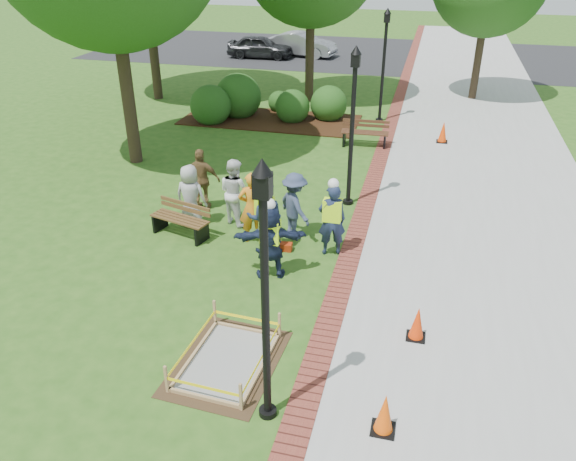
% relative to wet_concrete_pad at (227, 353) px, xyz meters
% --- Properties ---
extents(ground, '(100.00, 100.00, 0.00)m').
position_rel_wet_concrete_pad_xyz_m(ground, '(-0.23, 2.04, -0.23)').
color(ground, '#285116').
rests_on(ground, ground).
extents(sidewalk, '(6.00, 60.00, 0.02)m').
position_rel_wet_concrete_pad_xyz_m(sidewalk, '(4.77, 12.04, -0.22)').
color(sidewalk, '#9E9E99').
rests_on(sidewalk, ground).
extents(brick_edging, '(0.50, 60.00, 0.03)m').
position_rel_wet_concrete_pad_xyz_m(brick_edging, '(1.52, 12.04, -0.22)').
color(brick_edging, maroon).
rests_on(brick_edging, ground).
extents(mulch_bed, '(7.00, 3.00, 0.05)m').
position_rel_wet_concrete_pad_xyz_m(mulch_bed, '(-3.23, 14.04, -0.21)').
color(mulch_bed, '#381E0F').
rests_on(mulch_bed, ground).
extents(parking_lot, '(36.00, 12.00, 0.01)m').
position_rel_wet_concrete_pad_xyz_m(parking_lot, '(-0.23, 29.04, -0.23)').
color(parking_lot, black).
rests_on(parking_lot, ground).
extents(wet_concrete_pad, '(1.83, 2.39, 0.55)m').
position_rel_wet_concrete_pad_xyz_m(wet_concrete_pad, '(0.00, 0.00, 0.00)').
color(wet_concrete_pad, '#47331E').
rests_on(wet_concrete_pad, ground).
extents(bench_near, '(1.61, 0.90, 0.83)m').
position_rel_wet_concrete_pad_xyz_m(bench_near, '(-2.71, 4.15, 0.03)').
color(bench_near, brown).
rests_on(bench_near, ground).
extents(bench_far, '(1.66, 0.62, 0.88)m').
position_rel_wet_concrete_pad_xyz_m(bench_far, '(0.82, 11.91, 0.05)').
color(bench_far, '#51331B').
rests_on(bench_far, ground).
extents(cone_front, '(0.37, 0.37, 0.72)m').
position_rel_wet_concrete_pad_xyz_m(cone_front, '(2.80, -0.85, 0.11)').
color(cone_front, black).
rests_on(cone_front, ground).
extents(cone_back, '(0.35, 0.35, 0.69)m').
position_rel_wet_concrete_pad_xyz_m(cone_back, '(3.16, 1.52, 0.10)').
color(cone_back, black).
rests_on(cone_back, ground).
extents(cone_far, '(0.39, 0.39, 0.77)m').
position_rel_wet_concrete_pad_xyz_m(cone_far, '(3.48, 12.98, 0.14)').
color(cone_far, black).
rests_on(cone_far, ground).
extents(toolbox, '(0.37, 0.21, 0.18)m').
position_rel_wet_concrete_pad_xyz_m(toolbox, '(-0.04, 4.08, -0.14)').
color(toolbox, '#99270B').
rests_on(toolbox, ground).
extents(lamp_near, '(0.28, 0.28, 4.26)m').
position_rel_wet_concrete_pad_xyz_m(lamp_near, '(1.02, -0.96, 2.25)').
color(lamp_near, black).
rests_on(lamp_near, ground).
extents(lamp_mid, '(0.28, 0.28, 4.26)m').
position_rel_wet_concrete_pad_xyz_m(lamp_mid, '(1.02, 7.04, 2.25)').
color(lamp_mid, black).
rests_on(lamp_mid, ground).
extents(lamp_far, '(0.28, 0.28, 4.26)m').
position_rel_wet_concrete_pad_xyz_m(lamp_far, '(1.02, 15.04, 2.25)').
color(lamp_far, black).
rests_on(lamp_far, ground).
extents(shrub_a, '(1.61, 1.61, 1.61)m').
position_rel_wet_concrete_pad_xyz_m(shrub_a, '(-5.41, 13.17, -0.23)').
color(shrub_a, '#224B15').
rests_on(shrub_a, ground).
extents(shrub_b, '(1.86, 1.86, 1.86)m').
position_rel_wet_concrete_pad_xyz_m(shrub_b, '(-4.66, 14.35, -0.23)').
color(shrub_b, '#224B15').
rests_on(shrub_b, ground).
extents(shrub_c, '(1.36, 1.36, 1.36)m').
position_rel_wet_concrete_pad_xyz_m(shrub_c, '(-2.35, 14.16, -0.23)').
color(shrub_c, '#224B15').
rests_on(shrub_c, ground).
extents(shrub_d, '(1.46, 1.46, 1.46)m').
position_rel_wet_concrete_pad_xyz_m(shrub_d, '(-1.01, 14.77, -0.23)').
color(shrub_d, '#224B15').
rests_on(shrub_d, ground).
extents(shrub_e, '(0.92, 0.92, 0.92)m').
position_rel_wet_concrete_pad_xyz_m(shrub_e, '(-3.23, 15.41, -0.23)').
color(shrub_e, '#224B15').
rests_on(shrub_e, ground).
extents(casual_person_a, '(0.54, 0.36, 1.63)m').
position_rel_wet_concrete_pad_xyz_m(casual_person_a, '(-2.65, 4.75, 0.58)').
color(casual_person_a, '#A0A0A0').
rests_on(casual_person_a, ground).
extents(casual_person_b, '(0.66, 0.54, 1.78)m').
position_rel_wet_concrete_pad_xyz_m(casual_person_b, '(-0.90, 4.36, 0.66)').
color(casual_person_b, orange).
rests_on(casual_person_b, ground).
extents(casual_person_c, '(0.66, 0.58, 1.74)m').
position_rel_wet_concrete_pad_xyz_m(casual_person_c, '(-1.63, 5.18, 0.63)').
color(casual_person_c, silver).
rests_on(casual_person_c, ground).
extents(casual_person_d, '(0.58, 0.41, 1.69)m').
position_rel_wet_concrete_pad_xyz_m(casual_person_d, '(-2.76, 5.76, 0.61)').
color(casual_person_d, brown).
rests_on(casual_person_d, ground).
extents(casual_person_e, '(0.63, 0.62, 1.68)m').
position_rel_wet_concrete_pad_xyz_m(casual_person_e, '(0.04, 4.77, 0.61)').
color(casual_person_e, '#323C58').
rests_on(casual_person_e, ground).
extents(hivis_worker_a, '(0.63, 0.50, 1.85)m').
position_rel_wet_concrete_pad_xyz_m(hivis_worker_a, '(-0.04, 2.93, 0.69)').
color(hivis_worker_a, '#171B3E').
rests_on(hivis_worker_a, ground).
extents(hivis_worker_b, '(0.64, 0.51, 1.89)m').
position_rel_wet_concrete_pad_xyz_m(hivis_worker_b, '(1.06, 4.22, 0.70)').
color(hivis_worker_b, '#1B2646').
rests_on(hivis_worker_b, ground).
extents(hivis_worker_c, '(0.64, 0.50, 1.91)m').
position_rel_wet_concrete_pad_xyz_m(hivis_worker_c, '(-0.46, 3.94, 0.71)').
color(hivis_worker_c, '#1D254B').
rests_on(hivis_worker_c, ground).
extents(parked_car_a, '(2.07, 4.47, 1.44)m').
position_rel_wet_concrete_pad_xyz_m(parked_car_a, '(-7.32, 26.11, -0.23)').
color(parked_car_a, '#262629').
rests_on(parked_car_a, ground).
extents(parked_car_b, '(2.74, 4.91, 1.51)m').
position_rel_wet_concrete_pad_xyz_m(parked_car_b, '(-5.06, 27.28, -0.23)').
color(parked_car_b, gray).
rests_on(parked_car_b, ground).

